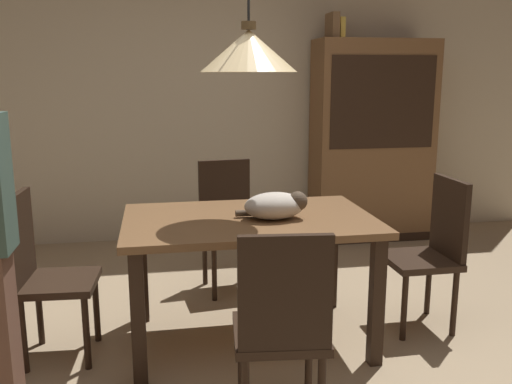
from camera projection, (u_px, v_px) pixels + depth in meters
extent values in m
plane|color=tan|center=(286.00, 373.00, 2.92)|extent=(10.00, 10.00, 0.00)
cube|color=beige|center=(222.00, 84.00, 5.17)|extent=(6.40, 0.10, 2.90)
cube|color=brown|center=(249.00, 220.00, 3.13)|extent=(1.40, 0.90, 0.04)
cube|color=black|center=(138.00, 320.00, 2.73)|extent=(0.07, 0.07, 0.71)
cube|color=black|center=(377.00, 302.00, 2.94)|extent=(0.07, 0.07, 0.71)
cube|color=black|center=(142.00, 267.00, 3.48)|extent=(0.07, 0.07, 0.71)
cube|color=black|center=(331.00, 256.00, 3.69)|extent=(0.07, 0.07, 0.71)
cube|color=black|center=(419.00, 260.00, 3.38)|extent=(0.40, 0.40, 0.04)
cube|color=black|center=(449.00, 218.00, 3.36)|extent=(0.04, 0.38, 0.48)
cylinder|color=black|center=(382.00, 287.00, 3.55)|extent=(0.04, 0.04, 0.41)
cylinder|color=black|center=(404.00, 307.00, 3.24)|extent=(0.04, 0.04, 0.41)
cylinder|color=black|center=(428.00, 284.00, 3.61)|extent=(0.04, 0.04, 0.41)
cylinder|color=black|center=(454.00, 303.00, 3.30)|extent=(0.04, 0.04, 0.41)
cube|color=black|center=(59.00, 283.00, 3.01)|extent=(0.42, 0.42, 0.04)
cube|color=black|center=(20.00, 238.00, 2.94)|extent=(0.06, 0.38, 0.48)
cylinder|color=black|center=(86.00, 333.00, 2.92)|extent=(0.04, 0.04, 0.41)
cylinder|color=black|center=(96.00, 308.00, 3.23)|extent=(0.04, 0.04, 0.41)
cylinder|color=black|center=(23.00, 336.00, 2.89)|extent=(0.04, 0.04, 0.41)
cylinder|color=black|center=(39.00, 311.00, 3.20)|extent=(0.04, 0.04, 0.41)
cube|color=black|center=(280.00, 333.00, 2.42)|extent=(0.44, 0.44, 0.04)
cube|color=black|center=(285.00, 293.00, 2.19)|extent=(0.38, 0.08, 0.48)
cylinder|color=black|center=(309.00, 360.00, 2.64)|extent=(0.04, 0.04, 0.41)
cylinder|color=black|center=(242.00, 363.00, 2.62)|extent=(0.04, 0.04, 0.41)
cube|color=black|center=(231.00, 233.00, 3.96)|extent=(0.44, 0.44, 0.04)
cube|color=black|center=(224.00, 192.00, 4.08)|extent=(0.38, 0.08, 0.48)
cylinder|color=black|center=(214.00, 272.00, 3.82)|extent=(0.04, 0.04, 0.41)
cylinder|color=black|center=(259.00, 268.00, 3.91)|extent=(0.04, 0.04, 0.41)
cylinder|color=black|center=(205.00, 258.00, 4.12)|extent=(0.04, 0.04, 0.41)
cylinder|color=black|center=(246.00, 254.00, 4.21)|extent=(0.04, 0.04, 0.41)
ellipsoid|color=beige|center=(274.00, 206.00, 3.07)|extent=(0.35, 0.24, 0.15)
sphere|color=brown|center=(298.00, 201.00, 3.07)|extent=(0.11, 0.11, 0.11)
cylinder|color=brown|center=(251.00, 213.00, 3.12)|extent=(0.18, 0.04, 0.04)
cone|color=beige|center=(249.00, 51.00, 2.94)|extent=(0.52, 0.52, 0.22)
cylinder|color=#513D23|center=(249.00, 25.00, 2.91)|extent=(0.08, 0.08, 0.04)
cube|color=brown|center=(372.00, 141.00, 5.20)|extent=(1.10, 0.44, 1.85)
cube|color=black|center=(383.00, 102.00, 4.90)|extent=(0.97, 0.01, 0.81)
cube|color=black|center=(368.00, 232.00, 5.38)|extent=(1.12, 0.45, 0.08)
cube|color=brown|center=(332.00, 26.00, 4.91)|extent=(0.06, 0.24, 0.22)
cube|color=gold|center=(340.00, 28.00, 4.93)|extent=(0.04, 0.20, 0.18)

